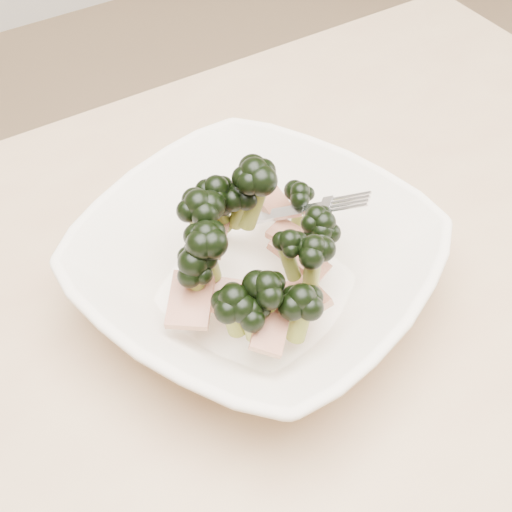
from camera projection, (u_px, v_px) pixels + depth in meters
name	position (u px, v px, depth m)	size (l,w,h in m)	color
dining_table	(224.00, 435.00, 0.66)	(1.20, 0.80, 0.75)	tan
broccoli_dish	(255.00, 264.00, 0.62)	(0.38, 0.38, 0.13)	#F5E4CF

